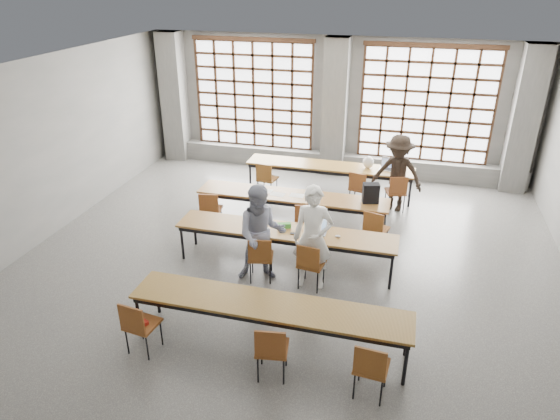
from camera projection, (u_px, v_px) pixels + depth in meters
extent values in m
plane|color=#4F4F4C|center=(284.00, 273.00, 9.01)|extent=(11.00, 11.00, 0.00)
plane|color=silver|center=(284.00, 77.00, 7.49)|extent=(11.00, 11.00, 0.00)
plane|color=#60605E|center=(337.00, 105.00, 13.03)|extent=(10.00, 0.00, 10.00)
plane|color=#60605E|center=(28.00, 158.00, 9.41)|extent=(0.00, 11.00, 11.00)
cube|color=#5C5C59|center=(174.00, 98.00, 13.84)|extent=(0.60, 0.55, 3.50)
cube|color=#5C5C59|center=(335.00, 108.00, 12.79)|extent=(0.60, 0.55, 3.50)
cube|color=#5C5C59|center=(524.00, 120.00, 11.74)|extent=(0.60, 0.55, 3.50)
cube|color=white|center=(254.00, 95.00, 13.47)|extent=(3.20, 0.02, 2.80)
cube|color=black|center=(253.00, 96.00, 13.40)|extent=(3.20, 0.05, 2.80)
cube|color=black|center=(255.00, 147.00, 14.03)|extent=(3.32, 0.07, 0.10)
cube|color=black|center=(252.00, 39.00, 12.77)|extent=(3.32, 0.07, 0.10)
cube|color=white|center=(426.00, 105.00, 12.43)|extent=(3.20, 0.02, 2.80)
cube|color=black|center=(426.00, 106.00, 12.36)|extent=(3.20, 0.05, 2.80)
cube|color=black|center=(419.00, 161.00, 12.99)|extent=(3.32, 0.07, 0.10)
cube|color=black|center=(434.00, 45.00, 11.73)|extent=(3.32, 0.07, 0.10)
cube|color=#5C5C59|center=(333.00, 162.00, 13.51)|extent=(9.80, 0.35, 0.50)
cube|color=brown|center=(330.00, 166.00, 11.94)|extent=(4.00, 0.70, 0.04)
cube|color=black|center=(330.00, 168.00, 11.97)|extent=(3.90, 0.64, 0.08)
cylinder|color=black|center=(250.00, 177.00, 12.30)|extent=(0.05, 0.05, 0.69)
cylinder|color=black|center=(257.00, 169.00, 12.80)|extent=(0.05, 0.05, 0.69)
cylinder|color=black|center=(410.00, 193.00, 11.40)|extent=(0.05, 0.05, 0.69)
cylinder|color=black|center=(411.00, 183.00, 11.91)|extent=(0.05, 0.05, 0.69)
cube|color=brown|center=(292.00, 196.00, 10.37)|extent=(4.00, 0.70, 0.04)
cube|color=black|center=(292.00, 198.00, 10.39)|extent=(3.90, 0.64, 0.08)
cylinder|color=black|center=(202.00, 207.00, 10.72)|extent=(0.05, 0.05, 0.69)
cylinder|color=black|center=(212.00, 196.00, 11.23)|extent=(0.05, 0.05, 0.69)
cylinder|color=black|center=(383.00, 229.00, 9.83)|extent=(0.05, 0.05, 0.69)
cylinder|color=black|center=(385.00, 216.00, 10.33)|extent=(0.05, 0.05, 0.69)
cube|color=brown|center=(286.00, 231.00, 8.97)|extent=(4.00, 0.70, 0.04)
cube|color=black|center=(285.00, 234.00, 8.99)|extent=(3.90, 0.64, 0.08)
cylinder|color=black|center=(182.00, 243.00, 9.32)|extent=(0.05, 0.05, 0.69)
cylinder|color=black|center=(195.00, 229.00, 9.82)|extent=(0.05, 0.05, 0.69)
cylinder|color=black|center=(391.00, 272.00, 8.43)|extent=(0.05, 0.05, 0.69)
cylinder|color=black|center=(393.00, 255.00, 8.93)|extent=(0.05, 0.05, 0.69)
cube|color=brown|center=(269.00, 305.00, 6.99)|extent=(4.00, 0.70, 0.04)
cube|color=black|center=(269.00, 309.00, 7.01)|extent=(3.90, 0.64, 0.08)
cylinder|color=black|center=(139.00, 316.00, 7.34)|extent=(0.05, 0.05, 0.69)
cylinder|color=black|center=(157.00, 294.00, 7.84)|extent=(0.05, 0.05, 0.69)
cylinder|color=black|center=(406.00, 364.00, 6.45)|extent=(0.05, 0.05, 0.69)
cylinder|color=black|center=(407.00, 336.00, 6.95)|extent=(0.05, 0.05, 0.69)
cube|color=brown|center=(267.00, 179.00, 11.90)|extent=(0.48, 0.48, 0.04)
cube|color=brown|center=(264.00, 173.00, 11.64)|extent=(0.40, 0.09, 0.40)
cylinder|color=black|center=(268.00, 187.00, 12.00)|extent=(0.02, 0.02, 0.45)
cube|color=brown|center=(360.00, 188.00, 11.39)|extent=(0.51, 0.51, 0.04)
cube|color=brown|center=(357.00, 182.00, 11.13)|extent=(0.40, 0.13, 0.40)
cylinder|color=black|center=(359.00, 197.00, 11.49)|extent=(0.02, 0.02, 0.45)
cube|color=brown|center=(395.00, 192.00, 11.20)|extent=(0.52, 0.52, 0.04)
cube|color=brown|center=(399.00, 186.00, 10.92)|extent=(0.39, 0.14, 0.40)
cylinder|color=black|center=(394.00, 201.00, 11.30)|extent=(0.02, 0.02, 0.45)
cube|color=brown|center=(211.00, 209.00, 10.37)|extent=(0.49, 0.49, 0.04)
cube|color=brown|center=(209.00, 203.00, 10.09)|extent=(0.40, 0.10, 0.40)
cylinder|color=black|center=(212.00, 219.00, 10.47)|extent=(0.02, 0.02, 0.45)
cube|color=maroon|center=(305.00, 221.00, 9.91)|extent=(0.49, 0.49, 0.04)
cube|color=maroon|center=(305.00, 215.00, 9.63)|extent=(0.40, 0.10, 0.40)
cylinder|color=black|center=(305.00, 231.00, 10.01)|extent=(0.02, 0.02, 0.45)
cube|color=brown|center=(376.00, 229.00, 9.58)|extent=(0.52, 0.52, 0.04)
cube|color=brown|center=(373.00, 223.00, 9.33)|extent=(0.39, 0.14, 0.40)
cylinder|color=black|center=(375.00, 239.00, 9.68)|extent=(0.02, 0.02, 0.45)
cube|color=brown|center=(261.00, 257.00, 8.67)|extent=(0.50, 0.50, 0.04)
cube|color=brown|center=(260.00, 251.00, 8.39)|extent=(0.40, 0.11, 0.40)
cylinder|color=black|center=(261.00, 267.00, 8.77)|extent=(0.02, 0.02, 0.45)
cube|color=brown|center=(312.00, 264.00, 8.46)|extent=(0.47, 0.47, 0.04)
cube|color=brown|center=(308.00, 258.00, 8.20)|extent=(0.40, 0.08, 0.40)
cylinder|color=black|center=(311.00, 275.00, 8.56)|extent=(0.02, 0.02, 0.45)
cube|color=brown|center=(142.00, 324.00, 7.02)|extent=(0.47, 0.47, 0.04)
cube|color=brown|center=(131.00, 319.00, 6.75)|extent=(0.40, 0.08, 0.40)
cylinder|color=black|center=(144.00, 337.00, 7.11)|extent=(0.02, 0.02, 0.45)
cube|color=brown|center=(272.00, 348.00, 6.57)|extent=(0.48, 0.48, 0.04)
cube|color=brown|center=(270.00, 344.00, 6.30)|extent=(0.40, 0.09, 0.40)
cylinder|color=black|center=(272.00, 361.00, 6.67)|extent=(0.02, 0.02, 0.45)
cube|color=brown|center=(371.00, 366.00, 6.27)|extent=(0.46, 0.46, 0.04)
cube|color=brown|center=(370.00, 363.00, 6.00)|extent=(0.40, 0.07, 0.40)
cylinder|color=black|center=(370.00, 380.00, 6.37)|extent=(0.02, 0.02, 0.45)
imported|color=white|center=(313.00, 238.00, 8.30)|extent=(0.71, 0.49, 1.84)
imported|color=#19204B|center=(261.00, 234.00, 8.53)|extent=(1.01, 0.88, 1.76)
imported|color=black|center=(397.00, 173.00, 11.06)|extent=(1.25, 0.90, 1.75)
cube|color=#B5B4B9|center=(316.00, 232.00, 8.87)|extent=(0.36, 0.27, 0.02)
cube|color=black|center=(316.00, 232.00, 8.86)|extent=(0.30, 0.19, 0.00)
cube|color=#B5B4B9|center=(318.00, 223.00, 8.94)|extent=(0.36, 0.07, 0.26)
cube|color=#8AB7EE|center=(318.00, 224.00, 8.94)|extent=(0.31, 0.05, 0.21)
cube|color=#BDBCC1|center=(387.00, 169.00, 11.66)|extent=(0.39, 0.31, 0.02)
cube|color=black|center=(387.00, 169.00, 11.65)|extent=(0.32, 0.22, 0.00)
cube|color=#BDBCC1|center=(389.00, 163.00, 11.72)|extent=(0.37, 0.12, 0.26)
cube|color=#85A5E7|center=(389.00, 164.00, 11.72)|extent=(0.31, 0.09, 0.21)
ellipsoid|color=silver|center=(338.00, 236.00, 8.71)|extent=(0.11, 0.09, 0.04)
cube|color=#3A8F2F|center=(284.00, 226.00, 9.02)|extent=(0.27, 0.17, 0.09)
cube|color=black|center=(294.00, 233.00, 8.83)|extent=(0.14, 0.08, 0.01)
cube|color=white|center=(265.00, 191.00, 10.54)|extent=(0.30, 0.22, 0.00)
cube|color=white|center=(278.00, 194.00, 10.38)|extent=(0.33, 0.25, 0.00)
cube|color=white|center=(297.00, 195.00, 10.34)|extent=(0.30, 0.22, 0.00)
cube|color=black|center=(371.00, 193.00, 9.94)|extent=(0.36, 0.27, 0.40)
ellipsoid|color=white|center=(368.00, 162.00, 11.71)|extent=(0.26, 0.21, 0.29)
cube|color=#AC1F15|center=(142.00, 321.00, 6.99)|extent=(0.22, 0.16, 0.06)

